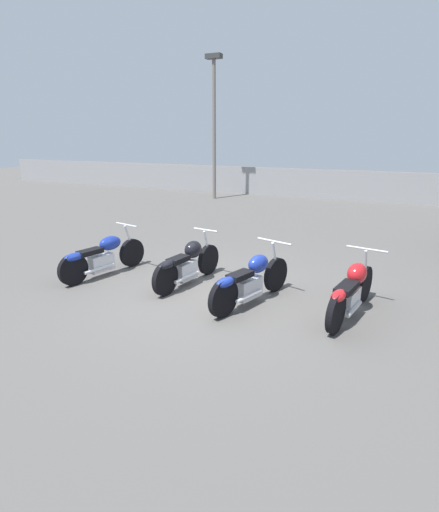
{
  "coord_description": "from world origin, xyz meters",
  "views": [
    {
      "loc": [
        3.04,
        -6.25,
        2.9
      ],
      "look_at": [
        0.0,
        0.46,
        0.65
      ],
      "focal_mm": 28.0,
      "sensor_mm": 36.0,
      "label": 1
    }
  ],
  "objects_px": {
    "motorcycle_slot_2": "(251,280)",
    "motorcycle_slot_3": "(352,291)",
    "motorcycle_slot_0": "(102,256)",
    "light_pole_left": "(214,114)",
    "motorcycle_slot_1": "(187,264)"
  },
  "relations": [
    {
      "from": "light_pole_left",
      "to": "motorcycle_slot_2",
      "type": "distance_m",
      "value": 12.71
    },
    {
      "from": "motorcycle_slot_3",
      "to": "motorcycle_slot_1",
      "type": "bearing_deg",
      "value": -172.67
    },
    {
      "from": "motorcycle_slot_1",
      "to": "motorcycle_slot_0",
      "type": "bearing_deg",
      "value": -162.87
    },
    {
      "from": "motorcycle_slot_0",
      "to": "motorcycle_slot_1",
      "type": "height_order",
      "value": "motorcycle_slot_1"
    },
    {
      "from": "motorcycle_slot_1",
      "to": "motorcycle_slot_3",
      "type": "bearing_deg",
      "value": 5.16
    },
    {
      "from": "light_pole_left",
      "to": "motorcycle_slot_1",
      "type": "xyz_separation_m",
      "value": [
        4.29,
        -10.45,
        -3.32
      ]
    },
    {
      "from": "motorcycle_slot_0",
      "to": "motorcycle_slot_2",
      "type": "distance_m",
      "value": 3.37
    },
    {
      "from": "motorcycle_slot_1",
      "to": "light_pole_left",
      "type": "bearing_deg",
      "value": 120.84
    },
    {
      "from": "light_pole_left",
      "to": "motorcycle_slot_3",
      "type": "xyz_separation_m",
      "value": [
        7.46,
        -10.64,
        -3.31
      ]
    },
    {
      "from": "motorcycle_slot_2",
      "to": "motorcycle_slot_0",
      "type": "bearing_deg",
      "value": -164.5
    },
    {
      "from": "motorcycle_slot_2",
      "to": "motorcycle_slot_3",
      "type": "relative_size",
      "value": 1.0
    },
    {
      "from": "motorcycle_slot_0",
      "to": "motorcycle_slot_1",
      "type": "relative_size",
      "value": 1.02
    },
    {
      "from": "motorcycle_slot_0",
      "to": "motorcycle_slot_2",
      "type": "relative_size",
      "value": 1.0
    },
    {
      "from": "motorcycle_slot_1",
      "to": "motorcycle_slot_2",
      "type": "distance_m",
      "value": 1.53
    },
    {
      "from": "motorcycle_slot_0",
      "to": "motorcycle_slot_2",
      "type": "bearing_deg",
      "value": 11.69
    }
  ]
}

